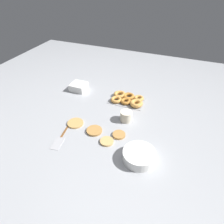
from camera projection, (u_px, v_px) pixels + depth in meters
ground_plane at (101, 124)px, 1.45m from camera, size 3.00×3.00×0.00m
pancake_0 at (119, 135)px, 1.35m from camera, size 0.09×0.09×0.01m
pancake_1 at (107, 141)px, 1.30m from camera, size 0.09×0.09×0.01m
pancake_2 at (75, 123)px, 1.45m from camera, size 0.12×0.12×0.01m
pancake_3 at (94, 131)px, 1.38m from camera, size 0.11×0.11×0.02m
donut_tray at (127, 99)px, 1.68m from camera, size 0.29×0.20×0.04m
batter_bowl at (139, 156)px, 1.18m from camera, size 0.20×0.20×0.06m
container_stack at (79, 87)px, 1.82m from camera, size 0.14×0.13×0.06m
paper_cup at (126, 116)px, 1.46m from camera, size 0.09×0.09×0.08m
spatula at (59, 140)px, 1.32m from camera, size 0.08×0.25×0.01m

